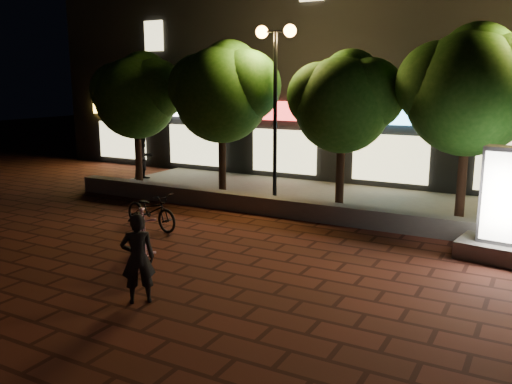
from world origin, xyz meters
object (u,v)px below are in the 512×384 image
Objects in this scene: tree_mid at (345,98)px; scooter_parked at (151,211)px; tree_left at (224,89)px; tree_right at (472,86)px; scooter_pink at (143,238)px; pedestrian at (143,158)px; street_lamp_left at (276,69)px; rider at (138,258)px; tree_far_left at (138,93)px.

scooter_parked is (-3.54, -4.25, -2.74)m from tree_mid.
tree_right is at bearing 0.00° from tree_left.
tree_mid is 2.43× the size of scooter_pink.
pedestrian is at bearing 174.50° from tree_mid.
tree_right is at bearing 2.81° from street_lamp_left.
tree_left reaches higher than scooter_parked.
tree_mid reaches higher than scooter_pink.
scooter_parked is at bearing -120.50° from pedestrian.
scooter_pink is 1.19× the size of rider.
tree_far_left is 2.86× the size of pedestrian.
tree_mid is 2.89× the size of rider.
tree_right is 2.80× the size of scooter_parked.
street_lamp_left reaches higher than pedestrian.
tree_right is 8.82m from scooter_pink.
scooter_pink is 1.03× the size of scooter_parked.
street_lamp_left is 5.54m from scooter_parked.
scooter_parked is (-2.80, 3.70, -0.30)m from rider.
pedestrian is (-11.36, 0.78, -2.68)m from tree_right.
pedestrian is (-6.11, 7.20, 0.33)m from scooter_pink.
rider is at bearing -122.45° from pedestrian.
tree_far_left reaches higher than scooter_parked.
street_lamp_left is at bearing -123.28° from rider.
tree_left is 3.14× the size of rider.
rider is 4.65m from scooter_parked.
scooter_pink is (2.06, -6.43, -2.89)m from tree_left.
tree_mid is 2.49× the size of scooter_parked.
street_lamp_left reaches higher than rider.
rider is at bearing -80.32° from street_lamp_left.
tree_right is 9.34m from rider.
tree_far_left is 0.95× the size of tree_left.
rider is (-4.05, -7.95, -2.79)m from tree_right.
pedestrian is at bearing 176.09° from tree_right.
rider is at bearing -132.39° from scooter_parked.
rider is (-0.74, -7.95, -2.44)m from tree_mid.
scooter_pink is at bearing -88.95° from street_lamp_left.
tree_mid is at bearing -77.92° from pedestrian.
scooter_pink is at bearing -133.15° from scooter_parked.
tree_mid is 3.32m from tree_right.
pedestrian reaches higher than scooter_parked.
tree_left reaches higher than rider.
rider is (1.20, -1.52, 0.22)m from scooter_pink.
pedestrian is (-0.55, 0.78, -2.40)m from tree_far_left.
street_lamp_left is at bearing -82.23° from pedestrian.
tree_left is 2.71× the size of scooter_parked.
tree_far_left reaches higher than scooter_pink.
rider is 11.38m from pedestrian.
street_lamp_left reaches higher than tree_right.
pedestrian is (-4.51, 5.02, 0.41)m from scooter_parked.
tree_far_left is 5.50m from street_lamp_left.
tree_right is 2.73× the size of scooter_pink.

